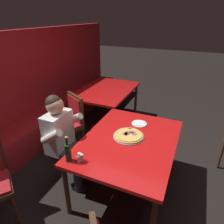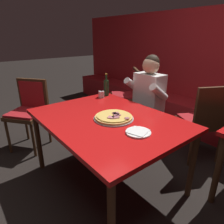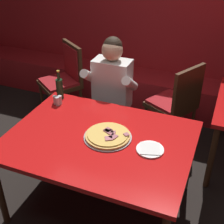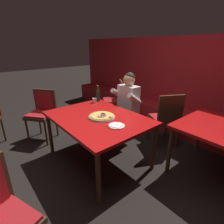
{
  "view_description": "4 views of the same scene",
  "coord_description": "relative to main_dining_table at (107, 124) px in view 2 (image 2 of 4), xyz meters",
  "views": [
    {
      "loc": [
        -1.94,
        -0.62,
        2.12
      ],
      "look_at": [
        0.18,
        0.31,
        0.98
      ],
      "focal_mm": 32.0,
      "sensor_mm": 36.0,
      "label": 1
    },
    {
      "loc": [
        1.43,
        -1.08,
        1.5
      ],
      "look_at": [
        0.01,
        0.05,
        0.8
      ],
      "focal_mm": 32.0,
      "sensor_mm": 36.0,
      "label": 2
    },
    {
      "loc": [
        0.84,
        -1.82,
        2.22
      ],
      "look_at": [
        0.06,
        0.13,
        0.93
      ],
      "focal_mm": 50.0,
      "sensor_mm": 36.0,
      "label": 3
    },
    {
      "loc": [
        1.93,
        -1.34,
        1.72
      ],
      "look_at": [
        -0.02,
        0.29,
        0.74
      ],
      "focal_mm": 28.0,
      "sensor_mm": 36.0,
      "label": 4
    }
  ],
  "objects": [
    {
      "name": "beer_bottle",
      "position": [
        -0.61,
        0.45,
        0.18
      ],
      "size": [
        0.07,
        0.07,
        0.29
      ],
      "color": "#19381E",
      "rests_on": "main_dining_table"
    },
    {
      "name": "main_dining_table",
      "position": [
        0.0,
        0.0,
        0.0
      ],
      "size": [
        1.47,
        1.09,
        0.75
      ],
      "color": "#422816",
      "rests_on": "ground_plane"
    },
    {
      "name": "dining_chair_near_left",
      "position": [
        -1.28,
        -0.37,
        -0.11
      ],
      "size": [
        0.62,
        0.62,
        0.94
      ],
      "color": "#422816",
      "rests_on": "ground_plane"
    },
    {
      "name": "shaker_oregano",
      "position": [
        -0.57,
        0.32,
        0.1
      ],
      "size": [
        0.04,
        0.04,
        0.09
      ],
      "color": "silver",
      "rests_on": "main_dining_table"
    },
    {
      "name": "diner_seated_blue_shirt",
      "position": [
        -0.24,
        0.78,
        0.03
      ],
      "size": [
        0.53,
        0.53,
        1.27
      ],
      "color": "black",
      "rests_on": "ground_plane"
    },
    {
      "name": "booth_wall_panel",
      "position": [
        0.0,
        2.18,
        0.27
      ],
      "size": [
        6.8,
        0.16,
        1.9
      ],
      "primitive_type": "cube",
      "color": "#A3191E",
      "rests_on": "ground_plane"
    },
    {
      "name": "shaker_red_pepper_flakes",
      "position": [
        -0.6,
        0.34,
        0.1
      ],
      "size": [
        0.04,
        0.04,
        0.09
      ],
      "color": "silver",
      "rests_on": "main_dining_table"
    },
    {
      "name": "dining_chair_side_aisle",
      "position": [
        0.4,
        1.15,
        -0.11
      ],
      "size": [
        0.59,
        0.59,
        0.98
      ],
      "color": "#422816",
      "rests_on": "ground_plane"
    },
    {
      "name": "plate_white_paper",
      "position": [
        0.42,
        -0.0,
        0.07
      ],
      "size": [
        0.21,
        0.21,
        0.02
      ],
      "color": "white",
      "rests_on": "main_dining_table"
    },
    {
      "name": "shaker_black_pepper",
      "position": [
        -0.56,
        0.36,
        0.1
      ],
      "size": [
        0.04,
        0.04,
        0.09
      ],
      "color": "silver",
      "rests_on": "main_dining_table"
    },
    {
      "name": "pizza",
      "position": [
        0.06,
        0.03,
        0.08
      ],
      "size": [
        0.38,
        0.38,
        0.05
      ],
      "color": "#9E9EA3",
      "rests_on": "main_dining_table"
    },
    {
      "name": "booth_bench",
      "position": [
        0.0,
        1.86,
        -0.45
      ],
      "size": [
        6.46,
        0.48,
        0.46
      ],
      "primitive_type": "cube",
      "color": "#A3191E",
      "rests_on": "ground_plane"
    },
    {
      "name": "ground_plane",
      "position": [
        0.0,
        0.0,
        -0.68
      ],
      "size": [
        24.0,
        24.0,
        0.0
      ],
      "primitive_type": "plane",
      "color": "black"
    },
    {
      "name": "dining_chair_far_left",
      "position": [
        -1.03,
        1.24,
        -0.11
      ],
      "size": [
        0.61,
        0.61,
        0.97
      ],
      "color": "#422816",
      "rests_on": "ground_plane"
    }
  ]
}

